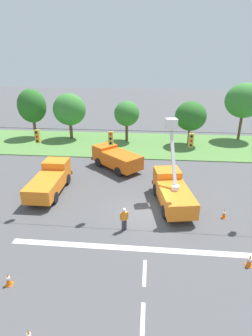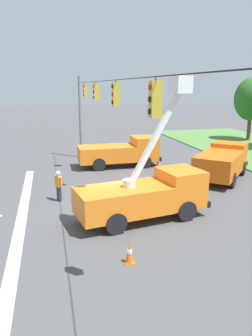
% 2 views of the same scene
% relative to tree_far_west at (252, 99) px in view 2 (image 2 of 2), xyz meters
% --- Properties ---
extents(ground_plane, '(200.00, 200.00, 0.00)m').
position_rel_tree_far_west_xyz_m(ground_plane, '(17.69, -20.23, -4.84)').
color(ground_plane, '#4C4C4F').
extents(signal_gantry, '(26.20, 0.33, 7.20)m').
position_rel_tree_far_west_xyz_m(signal_gantry, '(17.68, -20.23, -0.26)').
color(signal_gantry, slate).
rests_on(signal_gantry, ground).
extents(tree_far_west, '(4.26, 3.82, 7.33)m').
position_rel_tree_far_west_xyz_m(tree_far_west, '(0.00, 0.00, 0.00)').
color(tree_far_west, brown).
rests_on(tree_far_west, ground).
extents(utility_truck_bucket_lift, '(3.37, 6.75, 6.82)m').
position_rel_tree_far_west_xyz_m(utility_truck_bucket_lift, '(19.69, -18.56, -3.47)').
color(utility_truck_bucket_lift, orange).
rests_on(utility_truck_bucket_lift, ground).
extents(utility_truck_support_near, '(2.45, 6.50, 2.35)m').
position_rel_tree_far_west_xyz_m(utility_truck_support_near, '(8.88, -17.38, -3.65)').
color(utility_truck_support_near, orange).
rests_on(utility_truck_support_near, ground).
extents(utility_truck_support_far, '(6.17, 5.98, 2.27)m').
position_rel_tree_far_west_xyz_m(utility_truck_support_far, '(14.07, -11.35, -3.59)').
color(utility_truck_support_far, orange).
rests_on(utility_truck_support_far, ground).
extents(road_worker, '(0.58, 0.40, 1.77)m').
position_rel_tree_far_west_xyz_m(road_worker, '(16.12, -22.65, -3.84)').
color(road_worker, '#383842').
rests_on(road_worker, ground).
extents(traffic_cone_foreground_right, '(0.36, 0.36, 0.64)m').
position_rel_tree_far_west_xyz_m(traffic_cone_foreground_right, '(9.10, -14.31, -4.53)').
color(traffic_cone_foreground_right, orange).
rests_on(traffic_cone_foreground_right, ground).
extents(traffic_cone_near_bucket, '(0.36, 0.36, 0.81)m').
position_rel_tree_far_west_xyz_m(traffic_cone_near_bucket, '(18.90, -14.97, -4.44)').
color(traffic_cone_near_bucket, orange).
rests_on(traffic_cone_near_bucket, ground).
extents(traffic_cone_lane_edge_a, '(0.36, 0.36, 0.79)m').
position_rel_tree_far_west_xyz_m(traffic_cone_lane_edge_a, '(23.55, -20.38, -4.45)').
color(traffic_cone_lane_edge_a, orange).
rests_on(traffic_cone_lane_edge_a, ground).
extents(traffic_cone_far_left, '(0.36, 0.36, 0.80)m').
position_rel_tree_far_west_xyz_m(traffic_cone_far_left, '(7.74, -14.60, -4.44)').
color(traffic_cone_far_left, orange).
rests_on(traffic_cone_far_left, ground).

